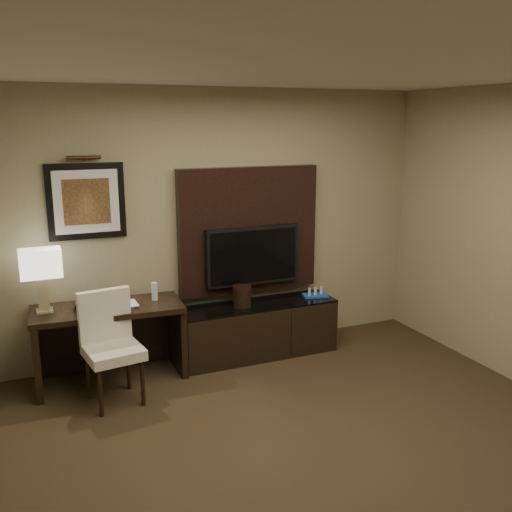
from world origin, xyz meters
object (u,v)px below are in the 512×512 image
minibar_tray (315,292)px  credenza (258,329)px  desk (110,344)px  tv (252,255)px  ice_bucket (242,296)px  water_bottle (155,291)px  table_lamp (42,281)px  desk_phone (87,304)px  desk_chair (113,351)px

minibar_tray → credenza: bearing=179.3°
desk → credenza: (1.50, -0.00, -0.08)m
tv → ice_bucket: bearing=-134.3°
water_bottle → minibar_tray: bearing=-1.0°
credenza → water_bottle: (-1.05, 0.02, 0.53)m
desk → tv: 1.66m
table_lamp → desk_phone: table_lamp is taller
desk → desk_phone: (-0.18, -0.01, 0.41)m
tv → minibar_tray: 0.79m
desk_phone → minibar_tray: size_ratio=0.79×
desk_phone → tv: bearing=8.3°
credenza → ice_bucket: (-0.18, -0.01, 0.38)m
tv → ice_bucket: tv is taller
minibar_tray → desk: bearing=179.8°
desk → table_lamp: size_ratio=2.41×
tv → ice_bucket: 0.46m
table_lamp → water_bottle: 1.00m
desk → minibar_tray: size_ratio=5.23×
credenza → tv: 0.76m
water_bottle → ice_bucket: (0.87, -0.04, -0.14)m
desk → desk_phone: size_ratio=6.65×
table_lamp → ice_bucket: 1.88m
table_lamp → minibar_tray: bearing=-1.7°
ice_bucket → water_bottle: bearing=177.5°
credenza → tv: (0.02, 0.19, 0.74)m
credenza → table_lamp: table_lamp is taller
desk → minibar_tray: desk is taller
minibar_tray → ice_bucket: bearing=-179.5°
desk → table_lamp: table_lamp is taller
table_lamp → tv: bearing=3.3°
water_bottle → ice_bucket: bearing=-2.5°
desk_phone → water_bottle: bearing=4.4°
credenza → tv: size_ratio=1.62×
ice_bucket → desk_chair: bearing=-161.7°
desk → credenza: bearing=3.3°
credenza → ice_bucket: 0.43m
desk_chair → water_bottle: 0.76m
ice_bucket → desk: bearing=179.4°
ice_bucket → minibar_tray: bearing=0.5°
desk → desk_chair: desk_chair is taller
desk → credenza: 1.50m
desk → table_lamp: 0.84m
desk → water_bottle: size_ratio=7.85×
desk_phone → minibar_tray: desk_phone is taller
desk_chair → table_lamp: 0.90m
credenza → minibar_tray: minibar_tray is taller
credenza → tv: bearing=84.7°
minibar_tray → desk_chair: bearing=-168.3°
credenza → ice_bucket: size_ratio=7.66×
desk → desk_phone: bearing=-174.8°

